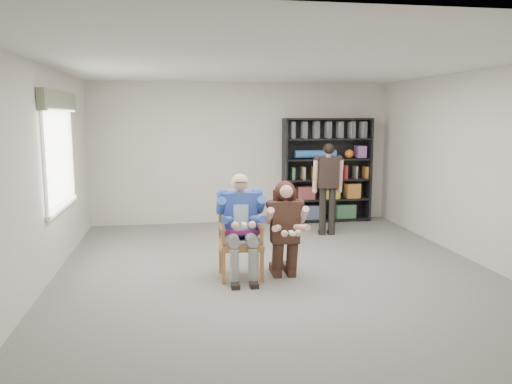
{
  "coord_description": "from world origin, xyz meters",
  "views": [
    {
      "loc": [
        -1.35,
        -6.44,
        2.14
      ],
      "look_at": [
        -0.2,
        0.6,
        1.05
      ],
      "focal_mm": 35.0,
      "sensor_mm": 36.0,
      "label": 1
    }
  ],
  "objects": [
    {
      "name": "standing_man",
      "position": [
        1.35,
        2.1,
        0.83
      ],
      "size": [
        0.54,
        0.33,
        1.66
      ],
      "primitive_type": null,
      "rotation": [
        0.0,
        0.0,
        -0.09
      ],
      "color": "black",
      "rests_on": "floor"
    },
    {
      "name": "floor",
      "position": [
        0.0,
        0.0,
        0.0
      ],
      "size": [
        6.0,
        7.0,
        0.01
      ],
      "primitive_type": "cube",
      "color": "slate",
      "rests_on": "ground"
    },
    {
      "name": "kneeling_woman",
      "position": [
        0.07,
        -0.18,
        0.64
      ],
      "size": [
        0.55,
        0.87,
        1.29
      ],
      "primitive_type": null,
      "rotation": [
        0.0,
        0.0,
        -0.02
      ],
      "color": "#341D19",
      "rests_on": "floor"
    },
    {
      "name": "seated_man",
      "position": [
        -0.51,
        -0.06,
        0.7
      ],
      "size": [
        0.62,
        0.85,
        1.41
      ],
      "primitive_type": null,
      "rotation": [
        0.0,
        0.0,
        -0.02
      ],
      "color": "#24319C",
      "rests_on": "floor"
    },
    {
      "name": "room_shell",
      "position": [
        0.0,
        0.0,
        1.4
      ],
      "size": [
        6.0,
        7.0,
        2.8
      ],
      "primitive_type": null,
      "color": "beige",
      "rests_on": "ground"
    },
    {
      "name": "bookshelf",
      "position": [
        1.7,
        3.28,
        1.05
      ],
      "size": [
        1.8,
        0.38,
        2.1
      ],
      "primitive_type": null,
      "color": "black",
      "rests_on": "floor"
    },
    {
      "name": "window_left",
      "position": [
        -2.95,
        1.0,
        1.63
      ],
      "size": [
        0.16,
        2.0,
        1.75
      ],
      "primitive_type": null,
      "color": "silver",
      "rests_on": "room_shell"
    },
    {
      "name": "armchair",
      "position": [
        -0.51,
        -0.06,
        0.54
      ],
      "size": [
        0.64,
        0.62,
        1.08
      ],
      "primitive_type": null,
      "rotation": [
        0.0,
        0.0,
        -0.02
      ],
      "color": "#AD7534",
      "rests_on": "floor"
    }
  ]
}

